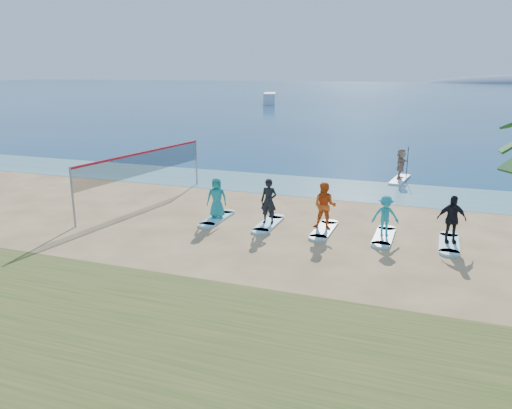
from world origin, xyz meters
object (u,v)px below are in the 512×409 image
(student_0, at_px, (217,198))
(volleyball_net, at_px, (144,163))
(paddleboard, at_px, (400,180))
(surfboard_4, at_px, (449,243))
(student_3, at_px, (385,216))
(surfboard_3, at_px, (384,236))
(boat_offshore_a, at_px, (270,104))
(surfboard_0, at_px, (217,218))
(student_1, at_px, (269,201))
(paddleboarder, at_px, (401,164))
(surfboard_2, at_px, (324,230))
(student_4, at_px, (452,219))
(student_2, at_px, (325,206))
(surfboard_1, at_px, (269,224))

(student_0, bearing_deg, volleyball_net, 146.87)
(volleyball_net, height_order, paddleboard, volleyball_net)
(student_0, bearing_deg, surfboard_4, -14.83)
(student_0, bearing_deg, student_3, -14.83)
(volleyball_net, xyz_separation_m, student_0, (4.48, -1.48, -0.95))
(paddleboard, height_order, surfboard_3, paddleboard)
(boat_offshore_a, xyz_separation_m, surfboard_0, (23.56, -76.40, 0.04))
(volleyball_net, bearing_deg, surfboard_3, -7.36)
(boat_offshore_a, relative_size, student_1, 4.76)
(paddleboard, bearing_deg, paddleboarder, 0.00)
(surfboard_2, xyz_separation_m, student_4, (4.66, 0.00, 0.93))
(volleyball_net, xyz_separation_m, student_4, (13.81, -1.48, -0.93))
(student_1, distance_m, student_2, 2.33)
(surfboard_1, bearing_deg, boat_offshore_a, 108.72)
(student_1, distance_m, surfboard_3, 4.76)
(student_2, bearing_deg, paddleboarder, 78.78)
(student_2, xyz_separation_m, student_4, (4.66, 0.00, -0.06))
(volleyball_net, relative_size, surfboard_4, 4.11)
(surfboard_0, xyz_separation_m, student_2, (4.66, 0.00, 0.98))
(paddleboard, xyz_separation_m, student_1, (-4.36, -10.85, 0.96))
(student_1, xyz_separation_m, student_3, (4.66, 0.00, -0.15))
(student_3, bearing_deg, student_2, 166.18)
(student_3, bearing_deg, student_4, -13.82)
(paddleboard, xyz_separation_m, student_0, (-6.69, -10.85, 0.90))
(student_0, bearing_deg, paddleboard, 43.53)
(paddleboard, distance_m, student_4, 11.21)
(boat_offshore_a, distance_m, surfboard_4, 83.18)
(student_3, bearing_deg, surfboard_2, 166.18)
(paddleboard, height_order, paddleboarder, paddleboarder)
(paddleboarder, xyz_separation_m, student_1, (-4.36, -10.85, 0.03))
(surfboard_4, bearing_deg, paddleboarder, 103.68)
(boat_offshore_a, height_order, student_0, student_0)
(surfboard_0, height_order, surfboard_3, same)
(boat_offshore_a, height_order, surfboard_1, boat_offshore_a)
(paddleboard, xyz_separation_m, student_4, (2.64, -10.85, 0.91))
(surfboard_1, xyz_separation_m, student_4, (7.00, 0.00, 0.93))
(surfboard_3, bearing_deg, surfboard_4, 0.00)
(volleyball_net, bearing_deg, student_1, -12.27)
(paddleboarder, distance_m, surfboard_3, 10.90)
(boat_offshore_a, xyz_separation_m, student_0, (23.56, -76.40, 0.96))
(student_1, bearing_deg, surfboard_3, 0.18)
(surfboard_4, bearing_deg, student_3, 180.00)
(paddleboarder, relative_size, student_1, 0.94)
(paddleboarder, height_order, student_3, paddleboarder)
(student_3, bearing_deg, surfboard_4, -13.82)
(student_1, distance_m, surfboard_2, 2.53)
(volleyball_net, height_order, surfboard_2, volleyball_net)
(paddleboarder, relative_size, student_2, 0.93)
(surfboard_0, distance_m, surfboard_4, 9.33)
(surfboard_2, height_order, student_2, student_2)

